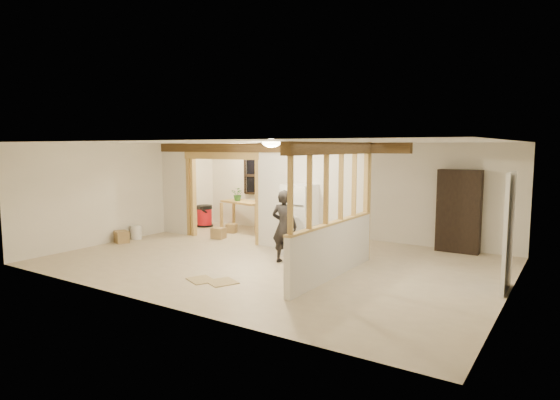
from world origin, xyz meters
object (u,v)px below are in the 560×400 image
Objects in this scene: refrigerator at (299,220)px; shop_vac at (205,216)px; woman at (284,226)px; bookshelf at (459,211)px; work_table at (245,216)px.

shop_vac is (-4.30, 1.62, -0.46)m from refrigerator.
bookshelf is at bearing -139.36° from woman.
bookshelf reaches higher than shop_vac.
shop_vac is (-4.41, 2.43, -0.43)m from woman.
shop_vac is 7.26m from bookshelf.
work_table is at bearing -46.86° from woman.
work_table is at bearing -175.57° from bookshelf.
refrigerator is at bearing -19.29° from work_table.
refrigerator is 0.81m from woman.
work_table is at bearing 5.16° from shop_vac.
woman is 0.81× the size of bookshelf.
work_table is at bearing 148.71° from refrigerator.
woman is 5.05m from shop_vac.
woman is at bearing -133.02° from bookshelf.
work_table is 2.06× the size of shop_vac.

